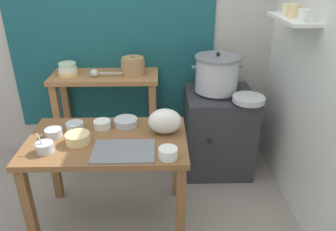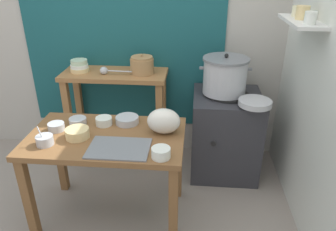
{
  "view_description": "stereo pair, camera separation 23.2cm",
  "coord_description": "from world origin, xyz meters",
  "px_view_note": "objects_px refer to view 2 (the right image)",
  "views": [
    {
      "loc": [
        0.31,
        -1.95,
        1.83
      ],
      "look_at": [
        0.35,
        0.14,
        0.82
      ],
      "focal_mm": 34.49,
      "sensor_mm": 36.0,
      "label": 1
    },
    {
      "loc": [
        0.54,
        -1.94,
        1.83
      ],
      "look_at": [
        0.35,
        0.14,
        0.82
      ],
      "focal_mm": 34.49,
      "sensor_mm": 36.0,
      "label": 2
    }
  ],
  "objects_px": {
    "prep_table": "(107,149)",
    "wide_pan": "(255,103)",
    "clay_pot": "(142,65)",
    "serving_tray": "(119,148)",
    "stove_block": "(225,133)",
    "prep_bowl_0": "(78,121)",
    "ladle": "(105,71)",
    "prep_bowl_5": "(56,126)",
    "prep_bowl_3": "(104,121)",
    "back_shelf_table": "(116,95)",
    "plastic_bag": "(164,121)",
    "prep_bowl_1": "(45,140)",
    "bowl_stack_enamel": "(79,66)",
    "prep_bowl_4": "(127,120)",
    "steamer_pot": "(225,75)",
    "prep_bowl_2": "(77,133)",
    "prep_bowl_6": "(161,152)"
  },
  "relations": [
    {
      "from": "wide_pan",
      "to": "prep_bowl_5",
      "type": "bearing_deg",
      "value": -163.41
    },
    {
      "from": "plastic_bag",
      "to": "prep_bowl_1",
      "type": "relative_size",
      "value": 1.78
    },
    {
      "from": "stove_block",
      "to": "prep_bowl_4",
      "type": "relative_size",
      "value": 4.5
    },
    {
      "from": "steamer_pot",
      "to": "clay_pot",
      "type": "height_order",
      "value": "steamer_pot"
    },
    {
      "from": "serving_tray",
      "to": "wide_pan",
      "type": "xyz_separation_m",
      "value": [
        0.96,
        0.65,
        0.08
      ]
    },
    {
      "from": "ladle",
      "to": "plastic_bag",
      "type": "height_order",
      "value": "ladle"
    },
    {
      "from": "prep_bowl_6",
      "to": "clay_pot",
      "type": "bearing_deg",
      "value": 104.82
    },
    {
      "from": "bowl_stack_enamel",
      "to": "prep_table",
      "type": "bearing_deg",
      "value": -61.78
    },
    {
      "from": "prep_table",
      "to": "stove_block",
      "type": "relative_size",
      "value": 1.41
    },
    {
      "from": "stove_block",
      "to": "prep_bowl_0",
      "type": "bearing_deg",
      "value": -154.13
    },
    {
      "from": "ladle",
      "to": "prep_bowl_5",
      "type": "relative_size",
      "value": 2.47
    },
    {
      "from": "clay_pot",
      "to": "plastic_bag",
      "type": "distance_m",
      "value": 0.83
    },
    {
      "from": "steamer_pot",
      "to": "ladle",
      "type": "bearing_deg",
      "value": 177.35
    },
    {
      "from": "wide_pan",
      "to": "prep_bowl_2",
      "type": "height_order",
      "value": "wide_pan"
    },
    {
      "from": "stove_block",
      "to": "wide_pan",
      "type": "bearing_deg",
      "value": -50.67
    },
    {
      "from": "back_shelf_table",
      "to": "prep_bowl_0",
      "type": "relative_size",
      "value": 7.55
    },
    {
      "from": "serving_tray",
      "to": "prep_bowl_1",
      "type": "relative_size",
      "value": 3.03
    },
    {
      "from": "stove_block",
      "to": "clay_pot",
      "type": "xyz_separation_m",
      "value": [
        -0.77,
        0.13,
        0.59
      ]
    },
    {
      "from": "ladle",
      "to": "prep_bowl_4",
      "type": "height_order",
      "value": "ladle"
    },
    {
      "from": "prep_bowl_1",
      "to": "prep_bowl_6",
      "type": "height_order",
      "value": "prep_bowl_1"
    },
    {
      "from": "prep_bowl_0",
      "to": "prep_bowl_6",
      "type": "height_order",
      "value": "prep_bowl_6"
    },
    {
      "from": "prep_bowl_0",
      "to": "prep_bowl_2",
      "type": "distance_m",
      "value": 0.21
    },
    {
      "from": "prep_table",
      "to": "prep_bowl_0",
      "type": "distance_m",
      "value": 0.33
    },
    {
      "from": "prep_table",
      "to": "serving_tray",
      "type": "relative_size",
      "value": 2.75
    },
    {
      "from": "prep_table",
      "to": "prep_bowl_4",
      "type": "xyz_separation_m",
      "value": [
        0.11,
        0.2,
        0.14
      ]
    },
    {
      "from": "steamer_pot",
      "to": "bowl_stack_enamel",
      "type": "xyz_separation_m",
      "value": [
        -1.31,
        0.11,
        0.01
      ]
    },
    {
      "from": "wide_pan",
      "to": "prep_bowl_3",
      "type": "relative_size",
      "value": 2.2
    },
    {
      "from": "stove_block",
      "to": "bowl_stack_enamel",
      "type": "distance_m",
      "value": 1.47
    },
    {
      "from": "clay_pot",
      "to": "serving_tray",
      "type": "height_order",
      "value": "clay_pot"
    },
    {
      "from": "clay_pot",
      "to": "prep_bowl_0",
      "type": "xyz_separation_m",
      "value": [
        -0.38,
        -0.69,
        -0.23
      ]
    },
    {
      "from": "ladle",
      "to": "prep_bowl_3",
      "type": "bearing_deg",
      "value": -77.22
    },
    {
      "from": "bowl_stack_enamel",
      "to": "prep_bowl_2",
      "type": "distance_m",
      "value": 0.95
    },
    {
      "from": "steamer_pot",
      "to": "serving_tray",
      "type": "distance_m",
      "value": 1.18
    },
    {
      "from": "wide_pan",
      "to": "clay_pot",
      "type": "bearing_deg",
      "value": 159.39
    },
    {
      "from": "steamer_pot",
      "to": "plastic_bag",
      "type": "xyz_separation_m",
      "value": [
        -0.46,
        -0.66,
        -0.13
      ]
    },
    {
      "from": "prep_table",
      "to": "wide_pan",
      "type": "relative_size",
      "value": 4.13
    },
    {
      "from": "wide_pan",
      "to": "prep_bowl_0",
      "type": "distance_m",
      "value": 1.39
    },
    {
      "from": "ladle",
      "to": "prep_bowl_0",
      "type": "relative_size",
      "value": 2.29
    },
    {
      "from": "bowl_stack_enamel",
      "to": "prep_bowl_2",
      "type": "xyz_separation_m",
      "value": [
        0.27,
        -0.89,
        -0.2
      ]
    },
    {
      "from": "back_shelf_table",
      "to": "prep_bowl_4",
      "type": "bearing_deg",
      "value": -69.32
    },
    {
      "from": "bowl_stack_enamel",
      "to": "prep_bowl_6",
      "type": "bearing_deg",
      "value": -51.33
    },
    {
      "from": "steamer_pot",
      "to": "prep_bowl_0",
      "type": "relative_size",
      "value": 3.47
    },
    {
      "from": "prep_bowl_2",
      "to": "prep_bowl_6",
      "type": "distance_m",
      "value": 0.63
    },
    {
      "from": "back_shelf_table",
      "to": "wide_pan",
      "type": "xyz_separation_m",
      "value": [
        1.23,
        -0.36,
        0.12
      ]
    },
    {
      "from": "plastic_bag",
      "to": "prep_bowl_3",
      "type": "xyz_separation_m",
      "value": [
        -0.46,
        0.08,
        -0.06
      ]
    },
    {
      "from": "bowl_stack_enamel",
      "to": "prep_bowl_4",
      "type": "xyz_separation_m",
      "value": [
        0.56,
        -0.64,
        -0.2
      ]
    },
    {
      "from": "prep_bowl_2",
      "to": "prep_bowl_6",
      "type": "xyz_separation_m",
      "value": [
        0.6,
        -0.2,
        -0.0
      ]
    },
    {
      "from": "serving_tray",
      "to": "prep_bowl_0",
      "type": "bearing_deg",
      "value": 140.18
    },
    {
      "from": "ladle",
      "to": "plastic_bag",
      "type": "relative_size",
      "value": 1.24
    },
    {
      "from": "stove_block",
      "to": "prep_bowl_2",
      "type": "distance_m",
      "value": 1.38
    }
  ]
}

